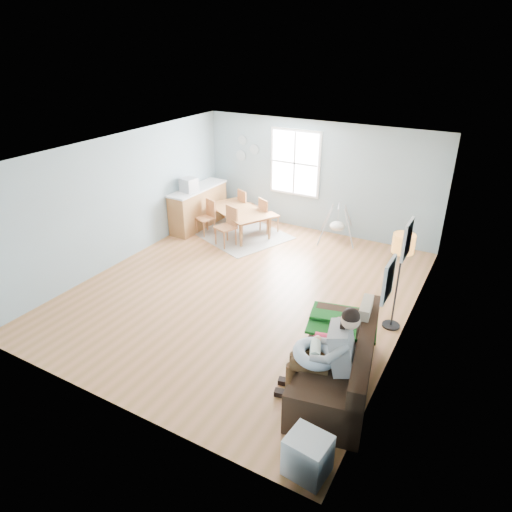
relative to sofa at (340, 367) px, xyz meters
The scene contains 22 objects.
room 3.67m from the sofa, 146.63° to the left, with size 8.40×9.40×3.90m.
window 6.14m from the sofa, 121.32° to the left, with size 1.32×0.08×1.62m.
pictures 1.71m from the sofa, 53.22° to the left, with size 0.05×1.34×0.74m.
wall_plates 7.00m from the sofa, 131.39° to the left, with size 0.67×0.02×0.66m.
sofa is the anchor object (origin of this frame).
green_throw 0.79m from the sofa, 107.80° to the left, with size 1.02×0.88×0.04m, color #135721.
beige_pillow 0.80m from the sofa, 79.49° to the left, with size 0.14×0.51×0.51m, color tan.
father 0.58m from the sofa, 102.25° to the right, with size 1.11×0.65×1.48m.
nursing_pillow 0.59m from the sofa, 122.97° to the right, with size 0.60×0.60×0.16m, color silver.
infant 0.63m from the sofa, 126.67° to the right, with size 0.24×0.40×0.15m.
toddler 0.49m from the sofa, 122.67° to the left, with size 0.58×0.36×0.88m.
floor_lamp 2.13m from the sofa, 81.02° to the left, with size 0.34×0.34×1.70m.
storage_cube 1.56m from the sofa, 83.44° to the right, with size 0.51×0.46×0.52m.
rug 5.75m from the sofa, 135.77° to the left, with size 2.38×1.81×0.01m, color gray.
dining_table 5.74m from the sofa, 135.77° to the left, with size 1.73×0.96×0.61m, color brown.
chair_sw 5.96m from the sofa, 142.60° to the left, with size 0.50×0.50×0.86m.
chair_se 5.14m from the sofa, 139.96° to the left, with size 0.54×0.54×0.93m.
chair_nw 6.38m from the sofa, 132.38° to the left, with size 0.54×0.54×0.89m.
chair_ne 5.63m from the sofa, 128.58° to the left, with size 0.54×0.54×0.88m.
counter 6.52m from the sofa, 143.17° to the left, with size 0.59×1.86×1.03m.
monitor 6.37m from the sofa, 145.69° to the left, with size 0.40×0.39×0.33m.
baby_swing 5.08m from the sofa, 110.61° to the left, with size 1.07×1.08×0.88m.
Camera 1 is at (3.95, -6.62, 4.50)m, focal length 32.00 mm.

